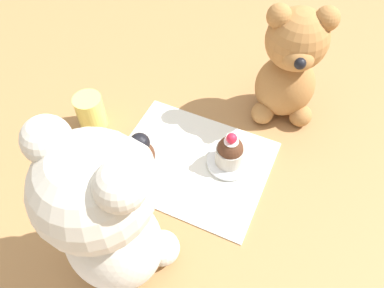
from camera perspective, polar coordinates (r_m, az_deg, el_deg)
The scene contains 8 objects.
ground_plane at distance 0.65m, azimuth 0.00°, elevation -3.00°, with size 4.00×4.00×0.00m, color #9E7042.
knitted_placemat at distance 0.65m, azimuth 0.00°, elevation -2.85°, with size 0.26×0.21×0.01m, color silver.
teddy_bear_cream at distance 0.45m, azimuth -12.80°, elevation -10.56°, with size 0.15×0.15×0.28m.
teddy_bear_tan at distance 0.67m, azimuth 14.75°, elevation 11.40°, with size 0.13×0.13×0.22m.
cupcake_near_cream_bear at distance 0.62m, azimuth -8.06°, elevation -2.07°, with size 0.06×0.06×0.07m.
saucer_plate at distance 0.65m, azimuth 5.59°, elevation -2.68°, with size 0.08×0.08×0.01m, color silver.
cupcake_near_tan_bear at distance 0.62m, azimuth 5.80°, elevation -1.12°, with size 0.05×0.05×0.07m.
juice_glass at distance 0.71m, azimuth -15.20°, elevation 4.78°, with size 0.05×0.05×0.07m, color #EADB66.
Camera 1 is at (-0.15, 0.33, 0.54)m, focal length 35.00 mm.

